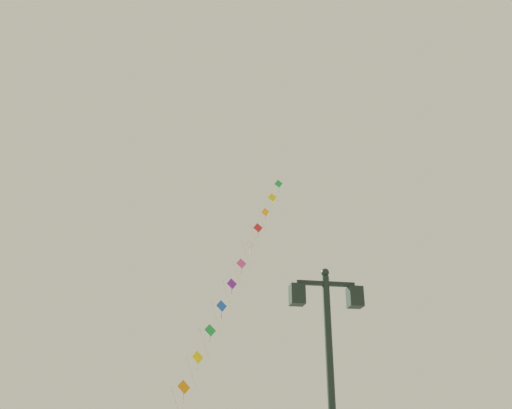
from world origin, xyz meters
name	(u,v)px	position (x,y,z in m)	size (l,w,h in m)	color
twin_lantern_lamp_post	(329,347)	(1.78, 9.24, 3.48)	(1.46, 0.28, 5.03)	#1E2D23
kite_train	(232,283)	(1.85, 24.03, 8.80)	(7.15, 8.86, 16.33)	brown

